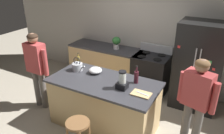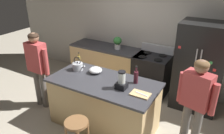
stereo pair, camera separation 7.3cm
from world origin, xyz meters
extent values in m
plane|color=#B2A893|center=(0.00, 0.00, 0.00)|extent=(14.00, 14.00, 0.00)
cube|color=#BCB7AD|center=(0.00, 1.95, 1.35)|extent=(8.00, 0.10, 2.70)
cube|color=tan|center=(0.00, 0.00, 0.44)|extent=(1.86, 0.90, 0.89)
cube|color=#333338|center=(0.00, 0.00, 0.91)|extent=(1.92, 0.96, 0.04)
cube|color=tan|center=(-0.80, 1.55, 0.44)|extent=(2.00, 0.64, 0.89)
cube|color=#333338|center=(-0.80, 1.55, 0.91)|extent=(2.00, 0.64, 0.04)
cube|color=black|center=(1.33, 1.50, 0.90)|extent=(0.90, 0.70, 1.81)
cylinder|color=#B7BABF|center=(1.29, 1.13, 0.99)|extent=(0.02, 0.02, 0.81)
cylinder|color=#B7BABF|center=(1.37, 1.13, 0.99)|extent=(0.02, 0.02, 0.81)
cube|color=#268CD8|center=(1.45, 1.15, 0.64)|extent=(0.05, 0.01, 0.05)
cube|color=red|center=(1.62, 1.15, 1.05)|extent=(0.05, 0.01, 0.05)
cube|color=yellow|center=(1.44, 1.15, 1.14)|extent=(0.05, 0.01, 0.05)
cube|color=#3FB259|center=(1.54, 1.15, 1.18)|extent=(0.05, 0.01, 0.05)
cube|color=red|center=(0.96, 1.15, 1.37)|extent=(0.05, 0.01, 0.05)
cube|color=black|center=(0.33, 1.52, 0.46)|extent=(0.76, 0.64, 0.93)
cube|color=black|center=(0.33, 1.20, 0.42)|extent=(0.60, 0.01, 0.24)
cube|color=#B7BABF|center=(0.33, 1.81, 1.02)|extent=(0.76, 0.06, 0.18)
cylinder|color=black|center=(0.15, 1.37, 0.93)|extent=(0.18, 0.18, 0.01)
cylinder|color=black|center=(0.51, 1.37, 0.93)|extent=(0.18, 0.18, 0.01)
cylinder|color=black|center=(0.15, 1.67, 0.93)|extent=(0.18, 0.18, 0.01)
cylinder|color=black|center=(0.51, 1.67, 0.93)|extent=(0.18, 0.18, 0.01)
cylinder|color=#66605B|center=(-1.57, -0.11, 0.41)|extent=(0.13, 0.13, 0.82)
cylinder|color=#66605B|center=(-1.39, -0.11, 0.41)|extent=(0.13, 0.13, 0.82)
cube|color=#B23F3F|center=(-1.48, -0.11, 1.11)|extent=(0.41, 0.23, 0.59)
cylinder|color=#B23F3F|center=(-1.73, -0.10, 1.06)|extent=(0.09, 0.09, 0.53)
cylinder|color=#B23F3F|center=(-1.23, -0.12, 1.06)|extent=(0.09, 0.09, 0.53)
sphere|color=#8C664C|center=(-1.48, -0.11, 1.51)|extent=(0.20, 0.20, 0.20)
ellipsoid|color=#332319|center=(-1.48, -0.11, 1.55)|extent=(0.22, 0.22, 0.12)
cylinder|color=#66605B|center=(1.60, 0.14, 0.42)|extent=(0.16, 0.16, 0.84)
cylinder|color=#66605B|center=(1.42, 0.18, 0.42)|extent=(0.16, 0.16, 0.84)
cube|color=#B23F3F|center=(1.51, 0.16, 1.11)|extent=(0.44, 0.32, 0.55)
cylinder|color=#B23F3F|center=(1.75, 0.10, 1.06)|extent=(0.11, 0.11, 0.49)
cylinder|color=#B23F3F|center=(1.27, 0.23, 1.06)|extent=(0.11, 0.11, 0.49)
sphere|color=#8C664C|center=(1.51, 0.16, 1.49)|extent=(0.25, 0.25, 0.20)
ellipsoid|color=brown|center=(1.51, 0.16, 1.52)|extent=(0.26, 0.26, 0.12)
cylinder|color=brown|center=(0.06, -0.85, 0.64)|extent=(0.36, 0.36, 0.04)
cylinder|color=brown|center=(-0.06, -0.74, 0.31)|extent=(0.04, 0.04, 0.62)
cylinder|color=silver|center=(-0.57, 1.55, 0.99)|extent=(0.14, 0.14, 0.12)
ellipsoid|color=#337A38|center=(-0.57, 1.55, 1.14)|extent=(0.20, 0.20, 0.18)
cube|color=black|center=(0.39, -0.06, 0.98)|extent=(0.17, 0.17, 0.10)
cylinder|color=silver|center=(0.39, -0.06, 1.12)|extent=(0.12, 0.12, 0.18)
cylinder|color=black|center=(0.39, -0.06, 1.22)|extent=(0.12, 0.12, 0.02)
cylinder|color=#471923|center=(0.51, 0.22, 1.03)|extent=(0.08, 0.08, 0.21)
cylinder|color=#471923|center=(0.51, 0.22, 1.18)|extent=(0.03, 0.03, 0.09)
cylinder|color=black|center=(0.51, 0.22, 1.24)|extent=(0.03, 0.03, 0.02)
cylinder|color=olive|center=(-0.83, 0.40, 1.00)|extent=(0.06, 0.06, 0.15)
cylinder|color=olive|center=(-0.83, 0.40, 1.11)|extent=(0.02, 0.02, 0.07)
cylinder|color=black|center=(-0.83, 0.40, 1.16)|extent=(0.03, 0.03, 0.02)
ellipsoid|color=white|center=(-0.30, 0.20, 0.98)|extent=(0.25, 0.25, 0.11)
cylinder|color=#B7BABF|center=(-0.67, 0.14, 1.00)|extent=(0.20, 0.20, 0.14)
sphere|color=black|center=(-0.67, 0.14, 1.08)|extent=(0.03, 0.03, 0.03)
cylinder|color=#B7BABF|center=(-0.54, 0.14, 1.02)|extent=(0.09, 0.03, 0.08)
torus|color=black|center=(-0.67, 0.14, 1.12)|extent=(0.16, 0.02, 0.16)
cube|color=tan|center=(0.74, -0.09, 0.94)|extent=(0.30, 0.20, 0.02)
cube|color=#B7BABF|center=(0.76, -0.09, 0.95)|extent=(0.22, 0.07, 0.01)
camera|label=1|loc=(1.77, -2.89, 2.75)|focal=35.56mm
camera|label=2|loc=(1.83, -2.86, 2.75)|focal=35.56mm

